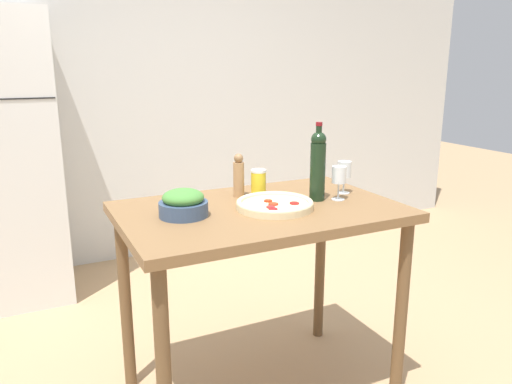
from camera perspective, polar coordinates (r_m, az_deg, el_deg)
The scene contains 9 objects.
wall_back at distance 4.10m, azimuth -12.78°, elevation 10.49°, with size 6.40×0.06×2.60m.
prep_counter at distance 2.24m, azimuth 0.44°, elevation -4.76°, with size 1.22×0.79×0.94m.
wine_bottle at distance 2.30m, azimuth 7.08°, elevation 3.16°, with size 0.07×0.07×0.36m.
wine_glass_near at distance 2.33m, azimuth 9.46°, elevation 1.74°, with size 0.07×0.07×0.16m.
wine_glass_far at distance 2.45m, azimuth 10.06°, elevation 2.45°, with size 0.07×0.07×0.16m.
pepper_mill at distance 2.35m, azimuth -1.99°, elevation 1.82°, with size 0.05×0.05×0.21m.
salad_bowl at distance 2.08m, azimuth -8.30°, elevation -1.34°, with size 0.20×0.20×0.12m.
homemade_pizza at distance 2.18m, azimuth 2.17°, elevation -1.41°, with size 0.34×0.34×0.04m.
salt_canister at distance 2.39m, azimuth 0.28°, elevation 1.13°, with size 0.07×0.07×0.12m.
Camera 1 is at (-0.94, -1.89, 1.56)m, focal length 35.00 mm.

